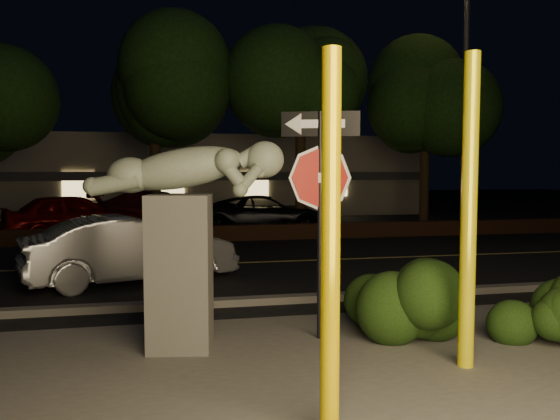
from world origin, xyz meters
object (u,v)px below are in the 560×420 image
Objects in this scene: parked_car_dark at (265,214)px; yellow_pole_left at (331,246)px; yellow_pole_right at (469,213)px; silver_sedan at (131,249)px; sculpture at (183,222)px; parked_car_darkred at (161,210)px; parked_car_red at (74,216)px; streetlight at (460,69)px; signpost at (320,178)px.

yellow_pole_left is at bearing 178.59° from parked_car_dark.
parked_car_dark is at bearing 88.77° from yellow_pole_right.
silver_sedan is 0.84× the size of parked_car_dark.
sculpture reaches higher than parked_car_darkred.
parked_car_red reaches higher than parked_car_darkred.
yellow_pole_right reaches higher than silver_sedan.
sculpture is 0.58× the size of parked_car_red.
parked_car_dark is (0.30, 14.05, -1.08)m from yellow_pole_right.
yellow_pole_right reaches higher than parked_car_darkred.
streetlight is 14.66m from silver_sedan.
signpost reaches higher than parked_car_darkred.
yellow_pole_left is 16.89m from parked_car_darkred.
signpost is 1.82m from sculpture.
signpost is at bearing 75.75° from yellow_pole_left.
yellow_pole_right reaches higher than yellow_pole_left.
silver_sedan is at bearing -145.44° from streetlight.
yellow_pole_left is 1.24× the size of sculpture.
parked_car_darkred is at bearing -21.19° from silver_sedan.
parked_car_red is 0.91× the size of parked_car_dark.
sculpture is at bearing -174.99° from parked_car_darkred.
signpost is 15.22m from streetlight.
sculpture is 16.42m from streetlight.
silver_sedan is 9.43m from parked_car_dark.
sculpture is (-3.06, 1.34, -0.16)m from yellow_pole_right.
streetlight reaches higher than silver_sedan.
streetlight is 2.27× the size of parked_car_red.
parked_car_darkred is at bearing 168.39° from streetlight.
parked_car_dark reaches higher than silver_sedan.
parked_car_dark is at bearing 84.91° from sculpture.
signpost is at bearing 134.67° from yellow_pole_right.
parked_car_red is 6.55m from parked_car_dark.
streetlight reaches higher than parked_car_darkred.
parked_car_darkred is at bearing 102.37° from yellow_pole_right.
silver_sedan is at bearing 111.38° from sculpture.
signpost is 14.50m from parked_car_darkred.
sculpture is at bearing 172.22° from parked_car_dark.
sculpture is at bearing 156.40° from yellow_pole_right.
silver_sedan is (-11.41, -7.53, -5.31)m from streetlight.
signpost is (0.64, 2.53, 0.52)m from yellow_pole_left.
parked_car_red is (-4.27, 14.79, -0.84)m from yellow_pole_left.
parked_car_darkred is (-3.42, 15.62, -1.01)m from yellow_pole_right.
parked_car_dark is (1.62, 12.71, -1.44)m from signpost.
streetlight reaches higher than sculpture.
streetlight is 12.33m from parked_car_darkred.
silver_sedan is at bearing 125.05° from yellow_pole_right.
yellow_pole_left is 17.71m from streetlight.
yellow_pole_right is 3.34m from sculpture.
yellow_pole_right reaches higher than parked_car_dark.
streetlight is 1.96× the size of parked_car_darkred.
sculpture is 13.18m from parked_car_dark.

